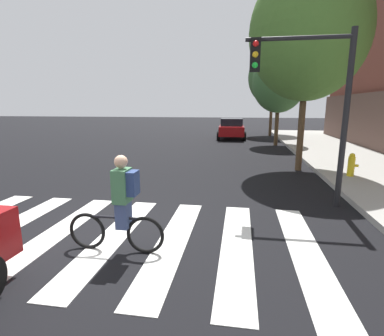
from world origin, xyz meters
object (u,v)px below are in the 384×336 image
Objects in this scene: fire_hydrant at (351,165)px; street_tree_near at (308,33)px; street_tree_mid at (279,82)px; sedan_mid at (231,128)px; cyclist at (121,205)px; street_tree_far at (273,77)px; traffic_light_near at (311,89)px.

fire_hydrant is 0.10× the size of street_tree_near.
sedan_mid is at bearing 129.18° from street_tree_mid.
cyclist is 0.24× the size of street_tree_far.
street_tree_mid is at bearing 99.21° from fire_hydrant.
street_tree_mid is at bearing 86.89° from traffic_light_near.
fire_hydrant is (4.38, -12.56, -0.26)m from sedan_mid.
fire_hydrant is (5.65, 5.98, -0.31)m from cyclist.
cyclist is (-1.28, -18.54, 0.05)m from sedan_mid.
sedan_mid is 5.77× the size of fire_hydrant.
street_tree_mid is (-0.03, 7.55, -1.14)m from street_tree_near.
street_tree_near is (2.95, -11.14, 4.24)m from sedan_mid.
sedan_mid is 0.78× the size of street_tree_mid.
sedan_mid is 0.60× the size of street_tree_near.
street_tree_far is (3.16, 2.73, 3.97)m from sedan_mid.
street_tree_near is 7.64m from street_tree_mid.
cyclist is 0.30× the size of street_tree_mid.
street_tree_far is at bearing 78.23° from cyclist.
sedan_mid is 0.64× the size of street_tree_far.
fire_hydrant is 0.11× the size of street_tree_far.
sedan_mid is at bearing 86.06° from cyclist.
street_tree_near is 1.06× the size of street_tree_far.
cyclist is at bearing -138.90° from traffic_light_near.
street_tree_near is at bearing -75.17° from sedan_mid.
street_tree_near is at bearing -90.85° from street_tree_far.
street_tree_mid reaches higher than traffic_light_near.
street_tree_near reaches higher than fire_hydrant.
traffic_light_near is 0.73× the size of street_tree_mid.
street_tree_far is at bearing 94.57° from fire_hydrant.
street_tree_far is at bearing 87.23° from traffic_light_near.
street_tree_far reaches higher than cyclist.
fire_hydrant is 0.14× the size of street_tree_mid.
cyclist is 2.19× the size of fire_hydrant.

